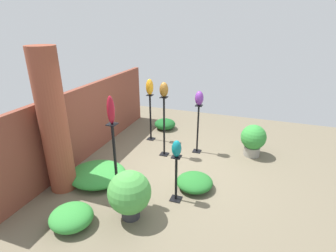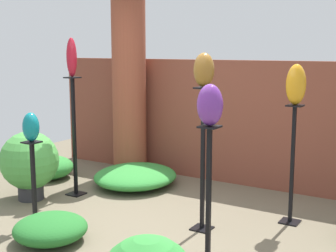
# 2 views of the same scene
# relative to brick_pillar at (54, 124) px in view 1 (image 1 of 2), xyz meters

# --- Properties ---
(ground_plane) EXTENTS (8.00, 8.00, 0.00)m
(ground_plane) POSITION_rel_brick_pillar_xyz_m (1.36, -1.88, -1.35)
(ground_plane) COLOR #6B604C
(brick_wall_back) EXTENTS (5.60, 0.12, 1.69)m
(brick_wall_back) POSITION_rel_brick_pillar_xyz_m (1.36, 0.35, -0.51)
(brick_wall_back) COLOR brown
(brick_wall_back) RESTS_ON ground
(brick_pillar) EXTENTS (0.49, 0.49, 2.71)m
(brick_pillar) POSITION_rel_brick_pillar_xyz_m (0.00, 0.00, 0.00)
(brick_pillar) COLOR brown
(brick_pillar) RESTS_ON ground
(pedestal_teal) EXTENTS (0.20, 0.20, 0.90)m
(pedestal_teal) POSITION_rel_brick_pillar_xyz_m (0.37, -2.21, -0.95)
(pedestal_teal) COLOR black
(pedestal_teal) RESTS_ON ground
(pedestal_ruby) EXTENTS (0.20, 0.20, 1.50)m
(pedestal_ruby) POSITION_rel_brick_pillar_xyz_m (0.02, -1.20, -0.66)
(pedestal_ruby) COLOR black
(pedestal_ruby) RESTS_ON ground
(pedestal_bronze) EXTENTS (0.20, 0.20, 1.47)m
(pedestal_bronze) POSITION_rel_brick_pillar_xyz_m (1.93, -1.40, -0.67)
(pedestal_bronze) COLOR black
(pedestal_bronze) RESTS_ON ground
(pedestal_amber) EXTENTS (0.20, 0.20, 1.27)m
(pedestal_amber) POSITION_rel_brick_pillar_xyz_m (2.65, -0.74, -0.77)
(pedestal_amber) COLOR black
(pedestal_amber) RESTS_ON ground
(pedestal_violet) EXTENTS (0.20, 0.20, 1.22)m
(pedestal_violet) POSITION_rel_brick_pillar_xyz_m (2.36, -2.12, -0.79)
(pedestal_violet) COLOR black
(pedestal_violet) RESTS_ON ground
(art_vase_teal) EXTENTS (0.17, 0.17, 0.30)m
(art_vase_teal) POSITION_rel_brick_pillar_xyz_m (0.37, -2.21, -0.30)
(art_vase_teal) COLOR #0F727A
(art_vase_teal) RESTS_ON pedestal_teal
(art_vase_ruby) EXTENTS (0.13, 0.13, 0.48)m
(art_vase_ruby) POSITION_rel_brick_pillar_xyz_m (0.02, -1.20, 0.39)
(art_vase_ruby) COLOR maroon
(art_vase_ruby) RESTS_ON pedestal_ruby
(art_vase_bronze) EXTENTS (0.21, 0.20, 0.34)m
(art_vase_bronze) POSITION_rel_brick_pillar_xyz_m (1.93, -1.40, 0.29)
(art_vase_bronze) COLOR brown
(art_vase_bronze) RESTS_ON pedestal_bronze
(art_vase_amber) EXTENTS (0.20, 0.19, 0.42)m
(art_vase_amber) POSITION_rel_brick_pillar_xyz_m (2.65, -0.74, 0.13)
(art_vase_amber) COLOR orange
(art_vase_amber) RESTS_ON pedestal_amber
(art_vase_violet) EXTENTS (0.22, 0.20, 0.34)m
(art_vase_violet) POSITION_rel_brick_pillar_xyz_m (2.36, -2.12, 0.04)
(art_vase_violet) COLOR #6B2D8C
(art_vase_violet) RESTS_ON pedestal_violet
(potted_plant_mid_left) EXTENTS (0.72, 0.72, 0.85)m
(potted_plant_mid_left) POSITION_rel_brick_pillar_xyz_m (-0.32, -1.64, -0.88)
(potted_plant_mid_left) COLOR #2D2D33
(potted_plant_mid_left) RESTS_ON ground
(potted_plant_back_center) EXTENTS (0.60, 0.60, 0.79)m
(potted_plant_back_center) POSITION_rel_brick_pillar_xyz_m (2.62, -3.43, -0.92)
(potted_plant_back_center) COLOR gray
(potted_plant_back_center) RESTS_ON ground
(foliage_bed_east) EXTENTS (0.62, 0.63, 0.31)m
(foliage_bed_east) POSITION_rel_brick_pillar_xyz_m (3.49, -0.85, -1.20)
(foliage_bed_east) COLOR #195923
(foliage_bed_east) RESTS_ON ground
(foliage_bed_west) EXTENTS (0.67, 0.70, 0.32)m
(foliage_bed_west) POSITION_rel_brick_pillar_xyz_m (-0.82, -0.84, -1.19)
(foliage_bed_west) COLOR #338C38
(foliage_bed_west) RESTS_ON ground
(foliage_bed_center) EXTENTS (0.71, 0.71, 0.26)m
(foliage_bed_center) POSITION_rel_brick_pillar_xyz_m (0.83, -2.45, -1.22)
(foliage_bed_center) COLOR #236B28
(foliage_bed_center) RESTS_ON ground
(foliage_bed_rear) EXTENTS (1.09, 1.18, 0.27)m
(foliage_bed_rear) POSITION_rel_brick_pillar_xyz_m (0.44, -0.49, -1.22)
(foliage_bed_rear) COLOR #338C38
(foliage_bed_rear) RESTS_ON ground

